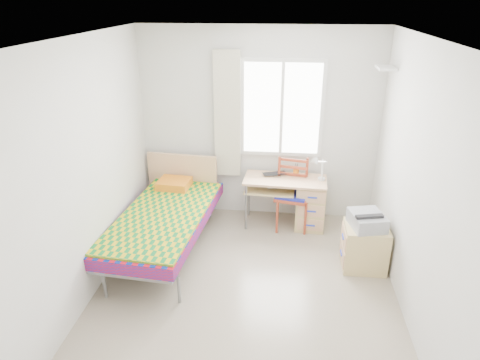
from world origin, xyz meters
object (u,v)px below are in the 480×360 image
chair (293,190)px  cabinet (364,247)px  bed (165,217)px  desk (305,201)px  printer (367,220)px

chair → cabinet: chair is taller
bed → desk: 1.89m
desk → bed: bearing=-152.9°
desk → printer: size_ratio=2.38×
bed → cabinet: (2.38, -0.15, -0.17)m
desk → cabinet: size_ratio=2.10×
desk → printer: 1.15m
bed → chair: chair is taller
bed → printer: (2.37, -0.15, 0.18)m
desk → printer: (0.64, -0.92, 0.24)m
cabinet → printer: size_ratio=1.13×
desk → chair: (-0.18, -0.02, 0.16)m
chair → cabinet: (0.83, -0.89, -0.27)m
printer → bed: bearing=163.1°
bed → desk: bearing=29.0°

